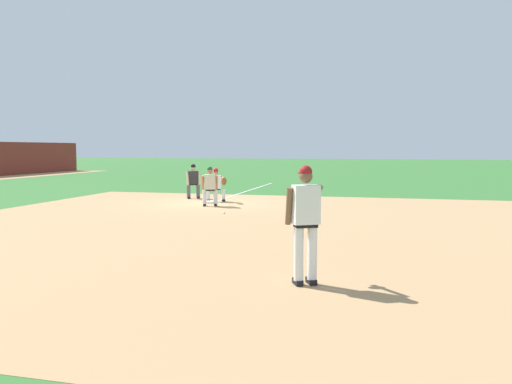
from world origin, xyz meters
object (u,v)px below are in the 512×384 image
Objects in this scene: baseball at (224,213)px; baserunner at (210,185)px; umpire at (193,180)px; pitcher at (306,217)px; first_base_bag at (210,202)px; first_baseman at (216,183)px.

baserunner is (1.95, 1.15, 0.76)m from baseball.
umpire reaches higher than baseball.
umpire is (12.05, 6.50, -0.27)m from pitcher.
first_base_bag reaches higher than baseball.
first_baseman is (3.42, 1.39, 0.69)m from baseball.
baseball is 2.39m from baserunner.
pitcher is 1.27× the size of baserunner.
first_baseman is at bearing -6.95° from first_base_bag.
umpire is (2.43, 1.58, 0.00)m from baserunner.
pitcher is at bearing -151.67° from umpire.
baserunner is (-1.47, -0.24, 0.06)m from first_baseman.
first_base_bag is 5.14× the size of baseball.
pitcher is 10.80m from baserunner.
baserunner is at bearing 27.06° from pitcher.
first_baseman is 0.92× the size of baserunner.
first_base_bag is at bearing 20.34° from baserunner.
first_base_bag is 0.93m from first_baseman.
first_baseman reaches higher than baseball.
baseball is 8.60m from pitcher.
first_baseman is (11.08, 5.15, -0.33)m from pitcher.
baserunner reaches higher than first_baseman.
umpire is (1.59, 1.27, 0.75)m from first_base_bag.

